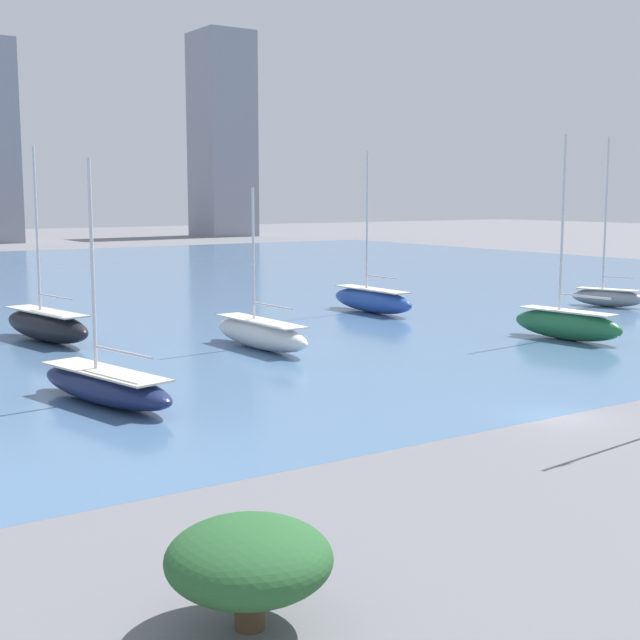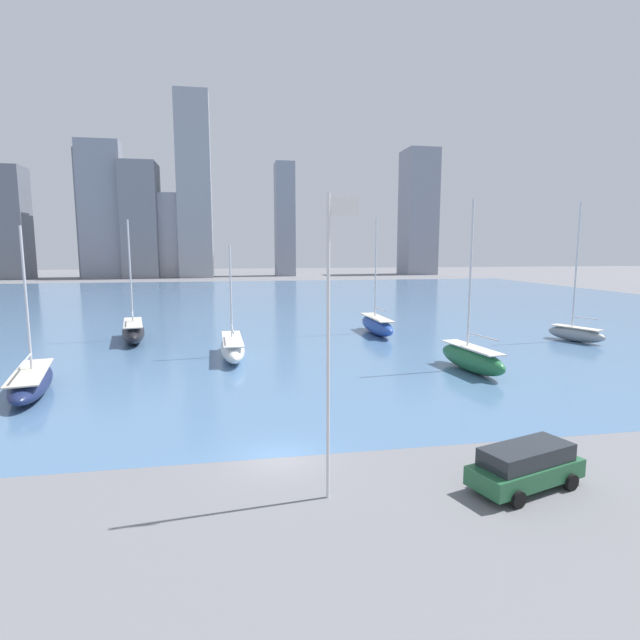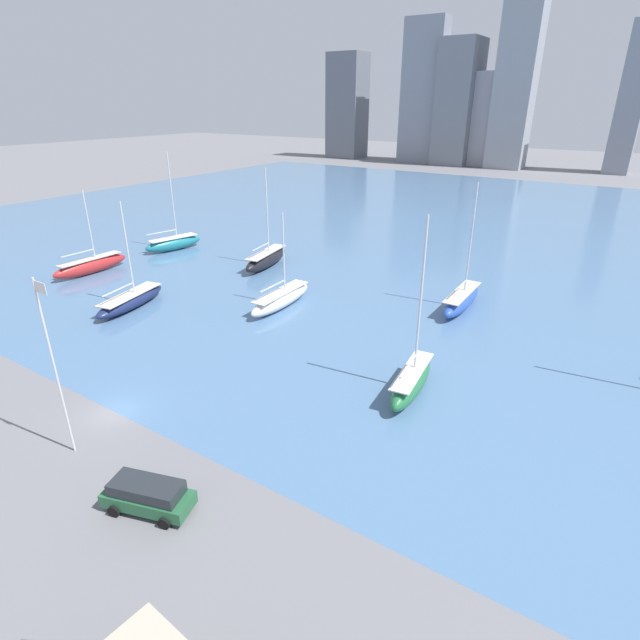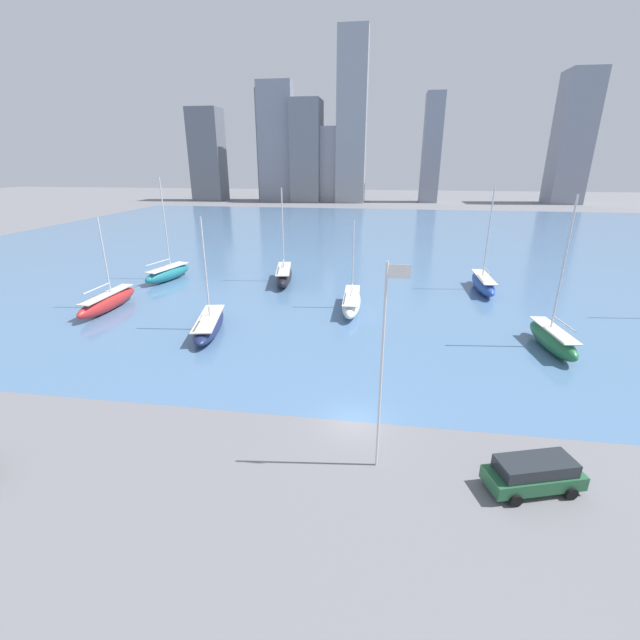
{
  "view_description": "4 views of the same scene",
  "coord_description": "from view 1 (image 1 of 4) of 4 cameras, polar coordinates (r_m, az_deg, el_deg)",
  "views": [
    {
      "loc": [
        -31.18,
        -27.0,
        10.05
      ],
      "look_at": [
        -5.76,
        10.95,
        3.66
      ],
      "focal_mm": 50.0,
      "sensor_mm": 36.0,
      "label": 1
    },
    {
      "loc": [
        -2.12,
        -23.35,
        10.17
      ],
      "look_at": [
        4.48,
        13.4,
        4.88
      ],
      "focal_mm": 28.0,
      "sensor_mm": 36.0,
      "label": 2
    },
    {
      "loc": [
        30.33,
        -17.99,
        21.68
      ],
      "look_at": [
        6.57,
        18.36,
        2.41
      ],
      "focal_mm": 28.0,
      "sensor_mm": 36.0,
      "label": 3
    },
    {
      "loc": [
        1.4,
        -25.35,
        16.96
      ],
      "look_at": [
        -3.91,
        10.17,
        3.53
      ],
      "focal_mm": 24.0,
      "sensor_mm": 36.0,
      "label": 4
    }
  ],
  "objects": [
    {
      "name": "sailboat_green",
      "position": [
        64.85,
        15.52,
        -0.22
      ],
      "size": [
        2.95,
        8.82,
        14.26
      ],
      "rotation": [
        0.0,
        0.0,
        0.12
      ],
      "color": "#236B3D",
      "rests_on": "harbor_water"
    },
    {
      "name": "sailboat_blue",
      "position": [
        77.26,
        3.34,
        1.31
      ],
      "size": [
        2.32,
        10.42,
        13.86
      ],
      "rotation": [
        0.0,
        0.0,
        0.02
      ],
      "color": "#284CA8",
      "rests_on": "harbor_water"
    },
    {
      "name": "harbor_water",
      "position": [
        102.38,
        -15.93,
        2.02
      ],
      "size": [
        180.0,
        140.0,
        0.0
      ],
      "color": "#4C7099",
      "rests_on": "ground_plane"
    },
    {
      "name": "ground_plane",
      "position": [
        42.45,
        14.93,
        -6.01
      ],
      "size": [
        500.0,
        500.0,
        0.0
      ],
      "primitive_type": "plane",
      "color": "slate"
    },
    {
      "name": "sailboat_white",
      "position": [
        58.99,
        -3.84,
        -0.87
      ],
      "size": [
        2.53,
        10.64,
        10.58
      ],
      "rotation": [
        0.0,
        0.0,
        0.03
      ],
      "color": "white",
      "rests_on": "harbor_water"
    },
    {
      "name": "sailboat_black",
      "position": [
        64.67,
        -17.11,
        -0.31
      ],
      "size": [
        4.25,
        10.95,
        13.43
      ],
      "rotation": [
        0.0,
        0.0,
        0.18
      ],
      "color": "black",
      "rests_on": "harbor_water"
    },
    {
      "name": "sailboat_gray",
      "position": [
        85.47,
        17.93,
        1.5
      ],
      "size": [
        4.0,
        6.81,
        15.29
      ],
      "rotation": [
        0.0,
        0.0,
        0.37
      ],
      "color": "gray",
      "rests_on": "harbor_water"
    },
    {
      "name": "sailboat_navy",
      "position": [
        44.7,
        -13.58,
        -4.09
      ],
      "size": [
        4.64,
        10.69,
        11.83
      ],
      "rotation": [
        0.0,
        0.0,
        0.21
      ],
      "color": "#19234C",
      "rests_on": "harbor_water"
    },
    {
      "name": "yard_shrub",
      "position": [
        21.44,
        -4.57,
        -15.05
      ],
      "size": [
        3.95,
        3.95,
        2.61
      ],
      "color": "#4C3823",
      "rests_on": "ground_plane"
    }
  ]
}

